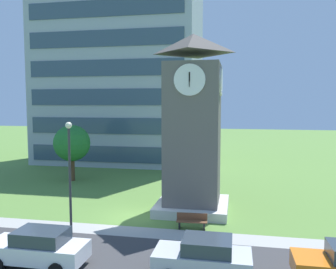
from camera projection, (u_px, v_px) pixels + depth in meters
ground_plane at (130, 217)px, 22.90m from camera, size 160.00×160.00×0.00m
street_asphalt at (85, 264)px, 16.11m from camera, size 120.00×7.20×0.01m
kerb_strip at (117, 230)px, 20.41m from camera, size 120.00×1.60×0.01m
office_building at (121, 60)px, 44.59m from camera, size 19.36×11.91×25.60m
clock_tower at (193, 133)px, 23.76m from camera, size 4.80×4.80×11.87m
park_bench at (192, 221)px, 20.70m from camera, size 1.82×0.58×0.88m
street_lamp at (70, 166)px, 19.38m from camera, size 0.36×0.36×6.32m
tree_near_tower at (72, 143)px, 33.19m from camera, size 3.41×3.41×5.29m
parked_car_white at (38, 247)px, 15.90m from camera, size 4.51×1.95×1.69m
parked_car_silver at (204, 257)px, 14.93m from camera, size 4.10×2.06×1.69m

